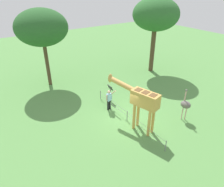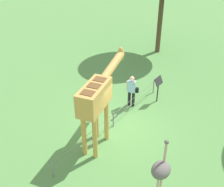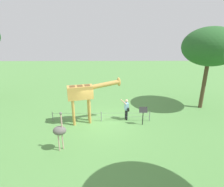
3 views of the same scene
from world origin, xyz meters
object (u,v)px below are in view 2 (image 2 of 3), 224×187
Objects in this scene: giraffe at (98,96)px; visitor at (132,89)px; ostrich at (161,170)px; info_sign at (158,84)px.

visitor is at bearing 7.17° from giraffe.
giraffe is 3.46m from ostrich.
giraffe is 2.21× the size of visitor.
giraffe reaches higher than visitor.
ostrich is (-3.86, -3.55, 0.27)m from visitor.
ostrich reaches higher than visitor.
info_sign is at bearing -6.35° from giraffe.
visitor is at bearing 42.55° from ostrich.
giraffe reaches higher than info_sign.
info_sign is at bearing -36.91° from visitor.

